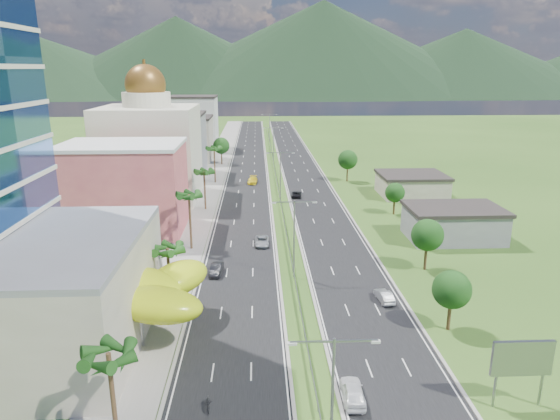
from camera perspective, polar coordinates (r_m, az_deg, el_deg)
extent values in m
plane|color=#2D5119|center=(60.49, 2.28, -11.49)|extent=(500.00, 500.00, 0.00)
cube|color=black|center=(146.19, -3.65, 4.91)|extent=(11.00, 260.00, 0.04)
cube|color=black|center=(146.68, 2.24, 4.97)|extent=(11.00, 260.00, 0.04)
cube|color=gray|center=(146.66, -7.38, 4.86)|extent=(7.00, 260.00, 0.12)
cube|color=gray|center=(128.50, -0.43, 3.68)|extent=(0.08, 216.00, 0.28)
cube|color=gray|center=(229.20, -1.43, 9.02)|extent=(0.10, 0.12, 0.70)
cylinder|color=gray|center=(36.52, 5.95, -21.88)|extent=(0.20, 0.20, 11.00)
cube|color=gray|center=(33.37, 3.68, -14.81)|extent=(2.88, 0.12, 0.12)
cube|color=gray|center=(33.78, 8.71, -14.56)|extent=(2.88, 0.12, 0.12)
cube|color=silver|center=(33.31, 1.41, -15.04)|extent=(0.60, 0.25, 0.18)
cube|color=silver|center=(34.09, 10.88, -14.57)|extent=(0.60, 0.25, 0.18)
cylinder|color=gray|center=(67.48, 1.62, -3.42)|extent=(0.20, 0.20, 11.00)
cube|color=gray|center=(65.83, 0.40, 0.92)|extent=(2.88, 0.12, 0.12)
cube|color=gray|center=(66.04, 2.90, 0.94)|extent=(2.88, 0.12, 0.12)
cube|color=silver|center=(65.80, -0.71, 0.82)|extent=(0.60, 0.25, 0.18)
cube|color=silver|center=(66.20, 4.00, 0.87)|extent=(0.60, 0.25, 0.18)
cylinder|color=gray|center=(105.99, 0.03, 3.75)|extent=(0.20, 0.20, 11.00)
cube|color=gray|center=(104.94, -0.76, 6.57)|extent=(2.88, 0.12, 0.12)
cube|color=gray|center=(105.07, 0.82, 6.58)|extent=(2.88, 0.12, 0.12)
cube|color=silver|center=(104.92, -1.46, 6.51)|extent=(0.60, 0.25, 0.18)
cube|color=silver|center=(105.17, 1.52, 6.53)|extent=(0.60, 0.25, 0.18)
cylinder|color=gray|center=(150.24, -0.77, 7.36)|extent=(0.20, 0.20, 11.00)
cube|color=gray|center=(149.51, -1.34, 9.36)|extent=(2.88, 0.12, 0.12)
cube|color=gray|center=(149.60, -0.22, 9.37)|extent=(2.88, 0.12, 0.12)
cube|color=silver|center=(149.50, -1.84, 9.32)|extent=(0.60, 0.25, 0.18)
cube|color=silver|center=(149.67, 0.27, 9.34)|extent=(0.60, 0.25, 0.18)
cylinder|color=gray|center=(194.84, -1.22, 9.32)|extent=(0.20, 0.20, 11.00)
cube|color=gray|center=(194.27, -1.66, 10.87)|extent=(2.88, 0.12, 0.12)
cube|color=gray|center=(194.34, -0.79, 10.88)|extent=(2.88, 0.12, 0.12)
cube|color=silver|center=(194.26, -2.04, 10.84)|extent=(0.60, 0.25, 0.18)
cube|color=silver|center=(194.40, -0.41, 10.85)|extent=(0.60, 0.25, 0.18)
cylinder|color=gray|center=(60.72, -21.13, -10.42)|extent=(0.50, 0.50, 4.00)
cylinder|color=gray|center=(54.56, -15.60, -12.99)|extent=(0.50, 0.50, 4.00)
cylinder|color=gray|center=(53.11, -20.66, -14.32)|extent=(0.50, 0.50, 4.00)
cylinder|color=gray|center=(58.50, -12.59, -10.71)|extent=(0.50, 0.50, 4.00)
cube|color=#C24F59|center=(90.88, -17.35, 2.25)|extent=(20.00, 15.00, 15.00)
cube|color=beige|center=(112.37, -14.59, 6.27)|extent=(20.00, 20.00, 20.00)
cylinder|color=beige|center=(111.12, -15.01, 12.12)|extent=(10.00, 10.00, 3.00)
sphere|color=brown|center=(110.99, -15.13, 13.66)|extent=(8.40, 8.40, 8.40)
cube|color=gray|center=(136.77, -12.04, 7.23)|extent=(16.00, 15.00, 16.00)
cube|color=#A19885|center=(158.51, -10.76, 7.90)|extent=(16.00, 15.00, 13.00)
cube|color=silver|center=(180.85, -9.81, 9.70)|extent=(16.00, 15.00, 18.00)
cylinder|color=gray|center=(48.38, 23.32, -18.38)|extent=(0.24, 0.24, 3.20)
cylinder|color=gray|center=(50.16, 27.63, -17.65)|extent=(0.24, 0.24, 3.20)
cube|color=#D85919|center=(47.71, 25.96, -14.99)|extent=(5.20, 0.35, 3.20)
cube|color=gray|center=(88.77, 19.20, -1.58)|extent=(15.00, 10.00, 5.00)
cube|color=#A19885|center=(116.80, 14.80, 2.70)|extent=(14.00, 12.00, 4.40)
cylinder|color=#47301C|center=(40.76, -18.47, -20.36)|extent=(0.36, 0.36, 8.50)
cylinder|color=#47301C|center=(61.43, -12.53, -7.57)|extent=(0.36, 0.36, 7.50)
cylinder|color=#47301C|center=(79.74, -10.21, -1.36)|extent=(0.36, 0.36, 9.00)
cylinder|color=#47301C|center=(101.90, -8.58, 2.20)|extent=(0.36, 0.36, 8.00)
cylinder|color=#47301C|center=(126.15, -7.47, 5.07)|extent=(0.36, 0.36, 8.80)
cylinder|color=#47301C|center=(151.03, -6.69, 6.13)|extent=(0.40, 0.40, 4.90)
sphere|color=#1C4916|center=(150.53, -6.73, 7.31)|extent=(4.90, 4.90, 4.90)
cylinder|color=#47301C|center=(58.72, 18.80, -11.00)|extent=(0.40, 0.40, 4.20)
sphere|color=#1C4916|center=(57.58, 19.04, -8.59)|extent=(4.20, 4.20, 4.20)
cylinder|color=#47301C|center=(74.23, 16.32, -4.90)|extent=(0.40, 0.40, 4.55)
sphere|color=#1C4916|center=(73.28, 16.50, -2.76)|extent=(4.55, 4.55, 4.55)
cylinder|color=#47301C|center=(100.66, 12.91, 0.58)|extent=(0.40, 0.40, 3.85)
sphere|color=#1C4916|center=(100.05, 13.00, 1.95)|extent=(3.85, 3.85, 3.85)
cylinder|color=#47301C|center=(128.13, 7.70, 4.34)|extent=(0.40, 0.40, 4.90)
sphere|color=#1C4916|center=(127.54, 7.75, 5.73)|extent=(4.90, 4.90, 4.90)
imported|color=black|center=(70.79, -7.29, -6.72)|extent=(1.91, 4.43, 1.42)
imported|color=#9B9EA2|center=(81.39, -2.09, -3.57)|extent=(2.23, 4.77, 1.32)
imported|color=yellow|center=(125.22, -3.16, 3.43)|extent=(2.58, 5.50, 1.55)
imported|color=white|center=(46.42, 8.32, -19.84)|extent=(2.06, 4.74, 1.59)
imported|color=#96989D|center=(63.84, 11.82, -9.59)|extent=(1.85, 4.22, 1.35)
imported|color=black|center=(111.69, 1.89, 1.83)|extent=(2.64, 4.83, 1.28)
imported|color=black|center=(45.53, -8.19, -20.86)|extent=(0.86, 2.10, 1.31)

